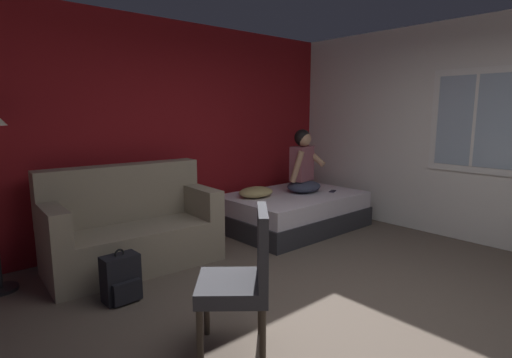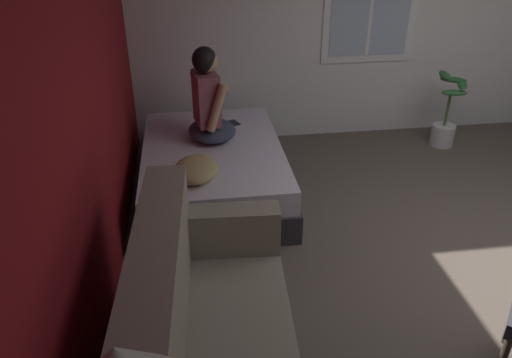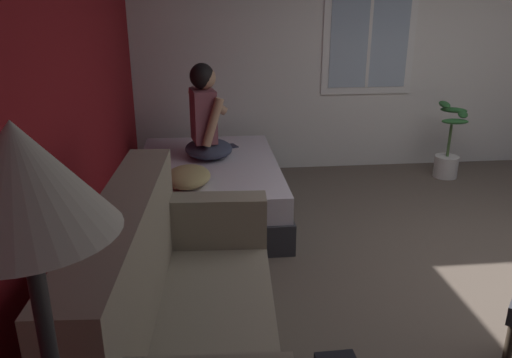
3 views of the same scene
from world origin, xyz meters
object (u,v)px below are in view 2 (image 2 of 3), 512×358
bed (213,170)px  couch (206,346)px  potted_plant (446,120)px  cell_phone (235,123)px  person_seated (209,103)px  throw_pillow (196,169)px

bed → couch: 2.27m
potted_plant → cell_phone: bearing=94.0°
couch → potted_plant: couch is taller
person_seated → cell_phone: 0.55m
person_seated → cell_phone: (0.34, -0.26, -0.35)m
couch → throw_pillow: couch is taller
person_seated → bed: bearing=-178.9°
cell_phone → potted_plant: bearing=-17.4°
bed → person_seated: (0.19, 0.00, 0.60)m
couch → cell_phone: size_ratio=12.13×
bed → couch: couch is taller
bed → throw_pillow: 0.65m
cell_phone → potted_plant: 2.41m
couch → throw_pillow: size_ratio=3.64×
potted_plant → throw_pillow: bearing=113.7°
couch → person_seated: person_seated is taller
cell_phone → couch: bearing=-120.4°
couch → throw_pillow: 1.72m
bed → potted_plant: bearing=-75.3°
throw_pillow → couch: bearing=179.5°
bed → potted_plant: size_ratio=2.22×
couch → person_seated: 2.50m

